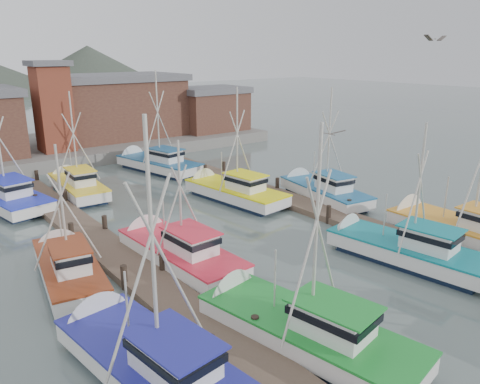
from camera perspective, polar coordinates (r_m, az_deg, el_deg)
ground at (r=23.43m, az=10.08°, el=-10.38°), size 260.00×260.00×0.00m
dock_left at (r=22.32m, az=-10.45°, el=-11.24°), size 2.30×46.00×1.50m
dock_right at (r=30.69m, az=13.27°, el=-3.44°), size 2.30×46.00×1.50m
quay at (r=53.97m, az=-20.53°, el=5.09°), size 44.00×16.00×1.20m
shed_center at (r=55.44m, az=-15.01°, el=10.15°), size 14.84×9.54×6.90m
shed_right at (r=58.23m, az=-3.64°, el=10.13°), size 8.48×6.36×5.20m
lookout_tower at (r=48.88m, az=-21.87°, el=9.72°), size 3.60×3.60×8.50m
boat_4 at (r=18.41m, az=6.73°, el=-15.93°), size 4.32×9.54×9.23m
boat_5 at (r=26.08m, az=18.83°, el=-6.51°), size 3.86×9.12×8.09m
boat_6 at (r=16.93m, az=-11.29°, el=-19.43°), size 3.98×9.51×9.76m
boat_7 at (r=30.07m, az=25.15°, el=-4.10°), size 4.15×9.66×10.22m
boat_8 at (r=24.68m, az=-7.93°, el=-7.08°), size 3.12×8.85×7.29m
boat_9 at (r=34.54m, az=-1.14°, el=0.13°), size 3.71×9.18×9.01m
boat_10 at (r=24.22m, az=-20.29°, el=-8.50°), size 3.61×8.13×7.32m
boat_11 at (r=35.20m, az=9.79°, el=0.21°), size 4.00×8.75×8.91m
boat_12 at (r=38.14m, az=-19.32°, el=0.78°), size 3.38×8.37×8.48m
boat_13 at (r=43.83m, az=-10.33°, el=3.48°), size 4.70×9.78×9.86m
boat_14 at (r=37.50m, az=-26.98°, el=-0.39°), size 4.56×10.07×8.79m
gull_near at (r=17.22m, az=22.70°, el=16.85°), size 1.55×0.66×0.24m
gull_far at (r=24.50m, az=11.28°, el=7.02°), size 1.50×0.66×0.24m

